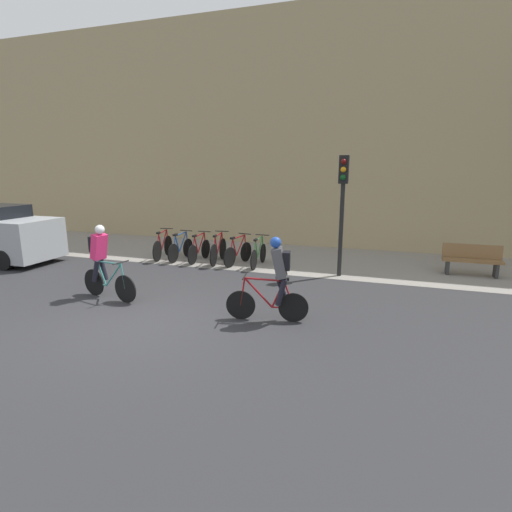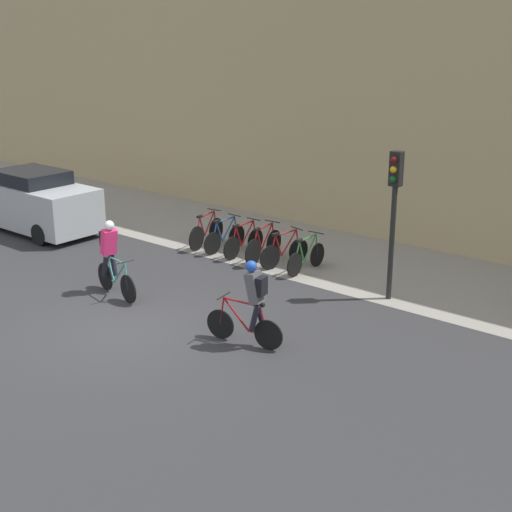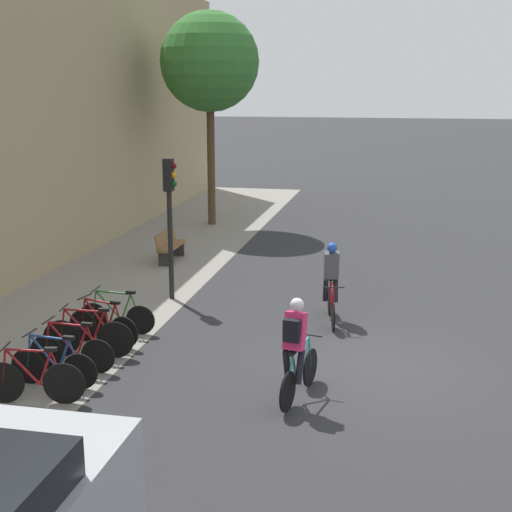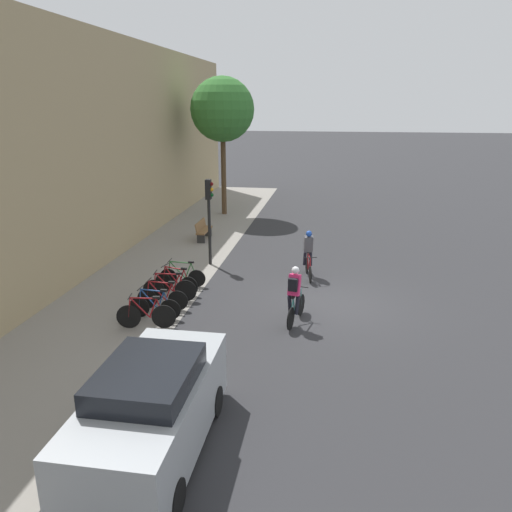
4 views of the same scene
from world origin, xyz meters
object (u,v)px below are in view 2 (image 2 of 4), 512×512
Objects in this scene: cyclist_grey at (252,301)px; parked_bike_1 at (225,237)px; parked_bike_2 at (244,242)px; parked_bike_4 at (284,252)px; parked_bike_5 at (306,257)px; parked_bike_0 at (206,232)px; traffic_light_pole at (394,198)px; parked_car at (35,202)px; parked_bike_3 at (264,246)px; cyclist_pink at (111,255)px.

cyclist_grey reaches higher than parked_bike_1.
parked_bike_4 reaches higher than parked_bike_2.
parked_bike_5 is (2.76, -0.00, -0.00)m from parked_bike_1.
parked_bike_0 is 1.04× the size of parked_bike_1.
traffic_light_pole is at bearing -6.28° from parked_bike_4.
cyclist_grey reaches higher than parked_bike_5.
parked_car is at bearing -165.01° from parked_bike_4.
traffic_light_pole is at bearing -3.41° from parked_bike_0.
parked_bike_1 is 0.99× the size of parked_bike_2.
parked_bike_3 is at bearing 0.06° from parked_bike_2.
parked_bike_1 is (-0.22, 4.14, -0.56)m from cyclist_pink.
cyclist_pink is 0.41× the size of parked_car.
cyclist_pink is 4.33m from parked_bike_3.
traffic_light_pole is (3.94, -0.36, 1.94)m from parked_bike_3.
parked_bike_5 is 3.25m from traffic_light_pole.
parked_bike_4 is 0.47× the size of traffic_light_pole.
parked_car reaches higher than parked_bike_2.
cyclist_grey is 1.06× the size of parked_bike_5.
parked_bike_5 is 0.38× the size of parked_car.
cyclist_pink is 6.51m from traffic_light_pole.
parked_bike_2 is at bearing 18.00° from parked_car.
parked_bike_1 is at bearing 93.04° from cyclist_pink.
parked_bike_5 is (1.38, -0.00, -0.03)m from parked_bike_3.
cyclist_grey is at bearing -48.04° from parked_bike_2.
parked_bike_2 is 5.05m from traffic_light_pole.
cyclist_grey is 0.41× the size of parked_car.
parked_bike_5 is (2.07, -0.00, -0.01)m from parked_bike_2.
parked_bike_2 is (0.47, 4.14, -0.56)m from cyclist_pink.
cyclist_grey is at bearing -67.52° from parked_bike_5.
parked_bike_5 is at bearing -0.03° from parked_bike_0.
cyclist_pink is 4.27m from parked_bike_0.
cyclist_grey is at bearing -43.30° from parked_bike_1.
traffic_light_pole is 0.79× the size of parked_car.
cyclist_grey is 4.23m from traffic_light_pole.
parked_bike_1 is at bearing -179.99° from parked_bike_4.
parked_car reaches higher than cyclist_pink.
traffic_light_pole is (5.32, -0.36, 1.97)m from parked_bike_1.
parked_bike_0 is (-5.21, 4.27, -0.54)m from cyclist_grey.
parked_bike_4 is 0.37× the size of parked_car.
parked_bike_4 reaches higher than parked_bike_1.
parked_bike_4 is at bearing 65.94° from cyclist_pink.
parked_bike_5 is at bearing -0.02° from parked_bike_1.
cyclist_pink is at bearing -105.66° from parked_bike_3.
traffic_light_pole reaches higher than cyclist_grey.
parked_bike_0 is 1.03× the size of parked_bike_2.
parked_car is (-11.08, -1.74, -1.46)m from traffic_light_pole.
parked_bike_3 is 1.38m from parked_bike_5.
parked_bike_4 reaches higher than parked_bike_5.
cyclist_pink reaches higher than parked_bike_4.
parked_bike_3 is at bearing 126.39° from cyclist_grey.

